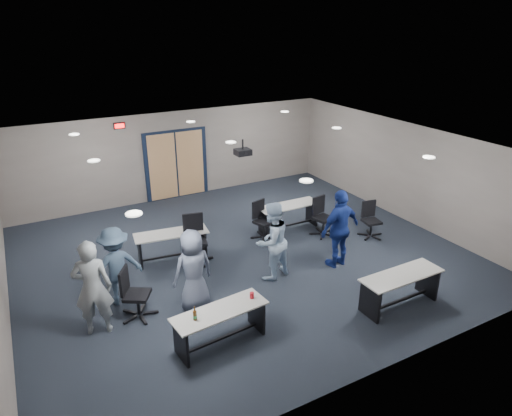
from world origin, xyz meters
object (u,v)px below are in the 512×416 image
table_front_right (401,284)px  table_back_right (288,212)px  person_lightblue (272,241)px  table_front_left (220,320)px  chair_back_d (324,217)px  chair_loose_right (372,220)px  chair_back_c (264,220)px  person_plaid (193,270)px  person_back (116,266)px  table_back_left (172,241)px  person_navy (340,229)px  person_gray (93,288)px  chair_back_b (195,240)px  chair_loose_left (137,293)px

table_front_right → table_back_right: 4.07m
person_lightblue → table_front_left: bearing=22.8°
chair_back_d → chair_loose_right: 1.22m
table_back_right → chair_back_c: (-0.86, -0.20, 0.03)m
table_front_left → table_back_right: 4.94m
table_front_left → table_front_right: (3.56, -0.65, 0.00)m
chair_back_c → person_plaid: (-2.69, -1.97, 0.32)m
chair_back_c → chair_back_d: bearing=-38.0°
table_front_left → person_back: bearing=114.9°
table_back_left → person_back: (-1.51, -1.16, 0.34)m
person_lightblue → person_navy: size_ratio=0.95×
table_back_left → table_back_right: bearing=10.1°
chair_back_c → person_gray: (-4.50, -1.85, 0.42)m
chair_back_d → person_plaid: size_ratio=0.62×
chair_back_b → person_gray: size_ratio=0.61×
table_back_right → person_navy: bearing=-90.3°
table_back_left → person_navy: size_ratio=0.95×
table_front_right → chair_back_b: bearing=128.3°
chair_back_d → person_navy: (-0.65, -1.43, 0.40)m
table_back_right → chair_back_c: size_ratio=1.71×
chair_back_d → chair_loose_left: bearing=-177.5°
chair_back_b → person_navy: 3.30m
table_front_right → chair_loose_right: bearing=58.0°
person_plaid → person_navy: bearing=174.7°
chair_back_d → chair_back_b: bearing=165.1°
table_back_left → chair_back_b: (0.44, -0.38, 0.10)m
chair_back_b → chair_back_d: (3.45, -0.27, -0.05)m
table_front_left → chair_back_d: 4.92m
table_front_left → table_back_left: (0.27, 3.29, -0.01)m
chair_loose_right → person_lightblue: person_lightblue is taller
table_front_right → table_back_left: bearing=129.5°
table_front_right → chair_back_c: (-0.86, 3.87, 0.02)m
chair_back_c → person_back: size_ratio=0.62×
person_lightblue → chair_back_c: bearing=-130.0°
chair_back_d → person_plaid: 4.38m
table_front_right → table_front_left: bearing=169.2°
chair_loose_left → table_back_right: bearing=-35.8°
table_front_left → chair_loose_right: (5.17, 1.97, -0.01)m
chair_loose_left → person_gray: size_ratio=0.56×
table_front_left → chair_back_c: size_ratio=1.73×
person_plaid → person_gray: bearing=-8.8°
table_back_right → chair_back_b: (-2.86, -0.50, 0.09)m
person_plaid → person_navy: (3.50, -0.03, 0.09)m
table_back_left → chair_back_b: size_ratio=1.55×
chair_loose_right → person_back: size_ratio=0.58×
table_front_right → person_gray: person_gray is taller
chair_loose_left → person_navy: size_ratio=0.56×
table_back_left → person_plaid: bearing=-89.1°
table_front_left → table_front_right: 3.62m
table_back_right → chair_back_b: bearing=-168.9°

